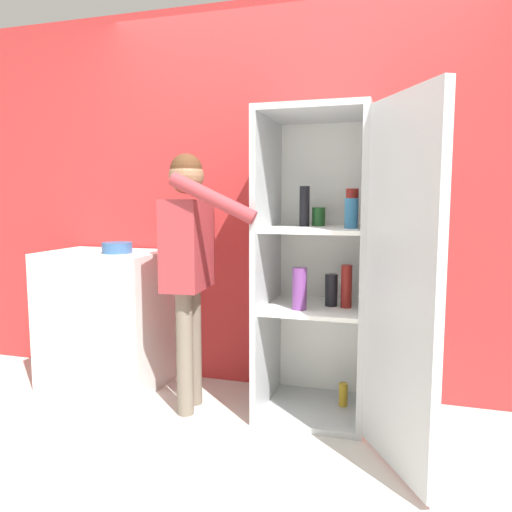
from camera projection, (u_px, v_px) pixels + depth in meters
ground_plane at (244, 455)px, 2.50m from camera, size 12.00×12.00×0.00m
wall_back at (290, 199)px, 3.28m from camera, size 7.00×0.06×2.55m
refrigerator at (334, 268)px, 2.81m from camera, size 0.97×1.16×1.78m
person at (189, 249)px, 2.94m from camera, size 0.61×0.51×1.54m
counter at (106, 319)px, 3.41m from camera, size 0.79×0.55×0.92m
bowl at (117, 248)px, 3.28m from camera, size 0.20×0.20×0.07m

